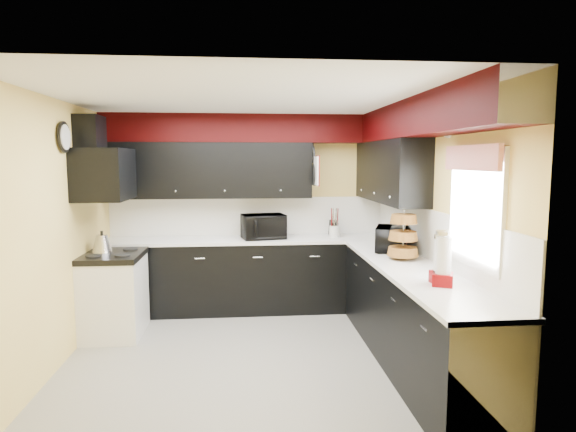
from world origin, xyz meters
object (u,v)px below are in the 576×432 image
object	(u,v)px
utensil_crock	(335,232)
knife_block	(333,228)
toaster_oven	(264,226)
microwave	(392,239)
kettle	(102,244)

from	to	relation	value
utensil_crock	knife_block	distance (m)	0.10
toaster_oven	microwave	xyz separation A→B (m)	(1.36, -0.96, -0.02)
microwave	knife_block	xyz separation A→B (m)	(-0.45, 1.08, -0.03)
toaster_oven	utensil_crock	xyz separation A→B (m)	(0.92, 0.02, -0.08)
microwave	kettle	distance (m)	3.19
toaster_oven	microwave	bearing A→B (deg)	-46.15
toaster_oven	kettle	distance (m)	1.92
toaster_oven	microwave	size ratio (longest dim) A/B	1.10
utensil_crock	knife_block	xyz separation A→B (m)	(0.00, 0.09, 0.03)
toaster_oven	microwave	world-z (taller)	toaster_oven
kettle	toaster_oven	bearing A→B (deg)	19.42
utensil_crock	knife_block	world-z (taller)	knife_block
utensil_crock	knife_block	size ratio (longest dim) A/B	0.73
knife_block	microwave	bearing A→B (deg)	-71.02
microwave	utensil_crock	size ratio (longest dim) A/B	3.30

